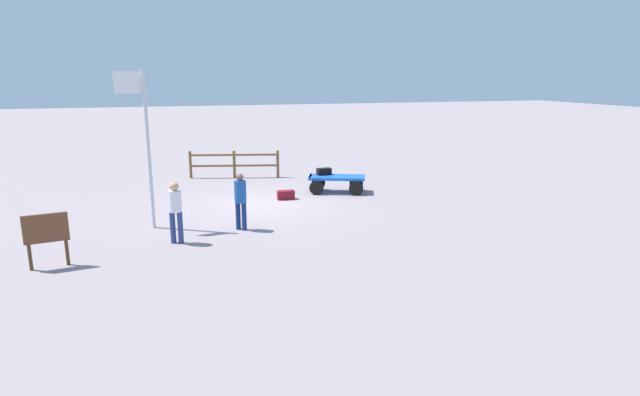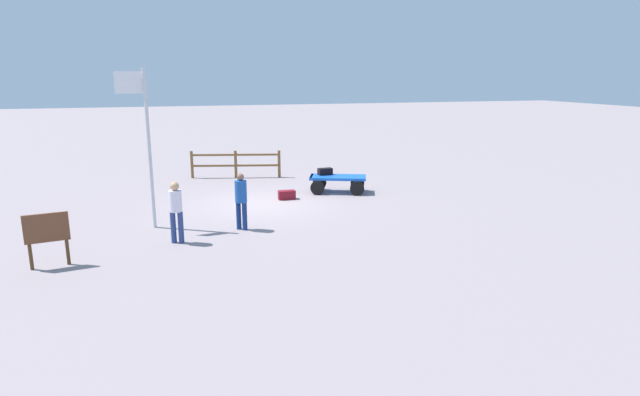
# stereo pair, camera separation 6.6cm
# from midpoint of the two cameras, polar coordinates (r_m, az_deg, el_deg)

# --- Properties ---
(ground_plane) EXTENTS (120.00, 120.00, 0.00)m
(ground_plane) POSITION_cam_midpoint_polar(r_m,az_deg,el_deg) (18.35, -6.51, -0.65)
(ground_plane) COLOR gray
(luggage_cart) EXTENTS (2.29, 1.72, 0.63)m
(luggage_cart) POSITION_cam_midpoint_polar(r_m,az_deg,el_deg) (19.96, 1.67, 1.89)
(luggage_cart) COLOR blue
(luggage_cart) RESTS_ON ground
(suitcase_navy) EXTENTS (0.56, 0.33, 0.25)m
(suitcase_navy) POSITION_cam_midpoint_polar(r_m,az_deg,el_deg) (20.17, 0.34, 2.89)
(suitcase_navy) COLOR black
(suitcase_navy) RESTS_ON luggage_cart
(suitcase_grey) EXTENTS (0.61, 0.32, 0.32)m
(suitcase_grey) POSITION_cam_midpoint_polar(r_m,az_deg,el_deg) (18.93, -3.81, 0.33)
(suitcase_grey) COLOR maroon
(suitcase_grey) RESTS_ON ground
(worker_lead) EXTENTS (0.41, 0.41, 1.66)m
(worker_lead) POSITION_cam_midpoint_polar(r_m,az_deg,el_deg) (14.33, -15.49, -1.02)
(worker_lead) COLOR navy
(worker_lead) RESTS_ON ground
(worker_trailing) EXTENTS (0.48, 0.48, 1.65)m
(worker_trailing) POSITION_cam_midpoint_polar(r_m,az_deg,el_deg) (15.19, -8.72, 0.07)
(worker_trailing) COLOR navy
(worker_trailing) RESTS_ON ground
(flagpole) EXTENTS (0.83, 0.12, 4.55)m
(flagpole) POSITION_cam_midpoint_polar(r_m,az_deg,el_deg) (15.70, -18.59, 6.40)
(flagpole) COLOR silver
(flagpole) RESTS_ON ground
(signboard) EXTENTS (0.95, 0.23, 1.29)m
(signboard) POSITION_cam_midpoint_polar(r_m,az_deg,el_deg) (13.62, -27.60, -3.35)
(signboard) COLOR #4C3319
(signboard) RESTS_ON ground
(wooden_fence) EXTENTS (3.77, 0.99, 1.17)m
(wooden_fence) POSITION_cam_midpoint_polar(r_m,az_deg,el_deg) (23.09, -9.33, 3.82)
(wooden_fence) COLOR brown
(wooden_fence) RESTS_ON ground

